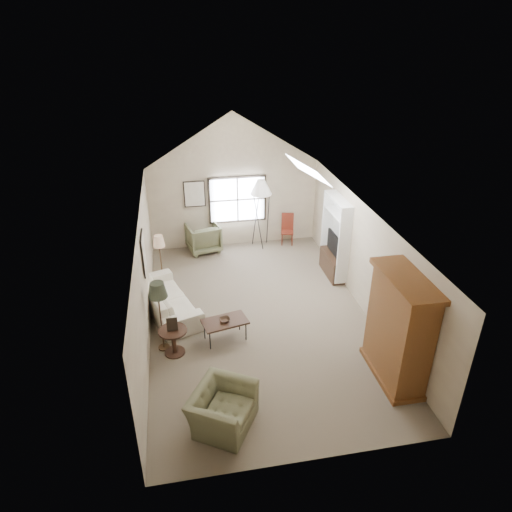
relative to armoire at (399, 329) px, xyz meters
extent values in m
cube|color=#756454|center=(-2.18, 2.40, -1.10)|extent=(5.00, 8.00, 0.01)
cube|color=#BCAE8E|center=(-2.18, 6.40, 0.15)|extent=(5.00, 0.01, 2.50)
cube|color=#BCAE8E|center=(-2.18, -1.60, 0.15)|extent=(5.00, 0.01, 2.50)
cube|color=#BCAE8E|center=(-4.68, 2.40, 0.15)|extent=(0.01, 8.00, 2.50)
cube|color=#BCAE8E|center=(0.32, 2.40, 0.15)|extent=(0.01, 8.00, 2.50)
cube|color=black|center=(-2.08, 6.36, 0.35)|extent=(1.72, 0.08, 1.42)
cube|color=black|center=(-4.65, 2.70, 0.65)|extent=(0.68, 0.04, 0.88)
cube|color=black|center=(-3.33, 6.37, 0.60)|extent=(0.62, 0.04, 0.78)
cube|color=brown|center=(0.00, 0.00, 0.00)|extent=(0.60, 1.50, 2.20)
cube|color=white|center=(0.16, 4.00, 0.05)|extent=(0.32, 1.30, 2.10)
cube|color=#382316|center=(0.14, 4.00, -0.80)|extent=(0.34, 1.18, 0.60)
cube|color=black|center=(0.14, 4.00, -0.18)|extent=(0.05, 0.90, 0.55)
imported|color=white|center=(-4.26, 3.04, -0.76)|extent=(1.61, 2.52, 0.69)
imported|color=#696A4A|center=(-3.39, -0.61, -0.75)|extent=(1.37, 1.42, 0.70)
imported|color=#656C4B|center=(-3.17, 6.10, -0.68)|extent=(1.08, 1.10, 0.85)
cube|color=#372116|center=(-3.06, 1.70, -0.86)|extent=(1.04, 0.72, 0.49)
imported|color=#331D14|center=(-3.06, 1.70, -0.59)|extent=(0.27, 0.27, 0.06)
cylinder|color=#342115|center=(-4.16, 1.44, -0.81)|extent=(0.74, 0.74, 0.59)
cube|color=maroon|center=(-0.59, 6.10, -0.62)|extent=(0.45, 0.45, 0.95)
camera|label=1|loc=(-3.86, -6.26, 5.11)|focal=32.00mm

